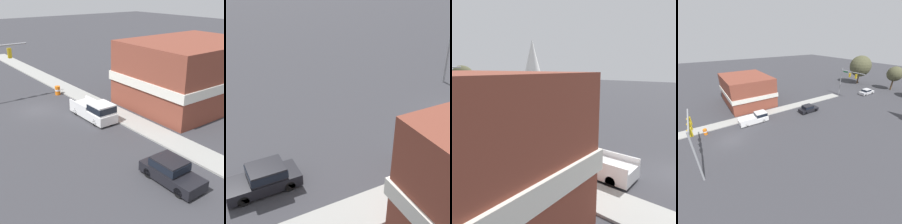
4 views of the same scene
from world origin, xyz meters
The scene contains 6 objects.
ground_plane centered at (0.00, 0.00, 0.00)m, with size 200.00×200.00×0.00m, color #38383D.
sidewalk_curb centered at (-5.70, 0.00, 0.07)m, with size 2.40×60.00×0.14m.
car_lead centered at (-1.48, 16.73, 0.81)m, with size 1.82×4.29×1.56m.
pickup_truck_parked centered at (-3.32, 5.52, 0.91)m, with size 1.96×5.38×1.86m.
construction_barrel centered at (-3.90, -3.25, 0.52)m, with size 0.62×0.62×1.02m.
corner_brick_building centered at (-13.88, 7.40, 3.29)m, with size 13.27×10.29×6.65m.
Camera 1 is at (11.69, 28.06, 11.63)m, focal length 50.00 mm.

